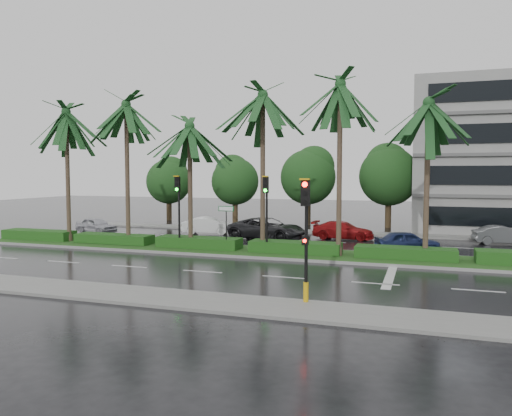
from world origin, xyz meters
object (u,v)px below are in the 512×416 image
(signal_median_left, at_px, (178,201))
(car_blue, at_px, (407,242))
(car_darkgrey, at_px, (267,229))
(car_grey, at_px, (503,235))
(car_silver, at_px, (96,225))
(car_white, at_px, (208,226))
(signal_near, at_px, (306,235))
(street_sign, at_px, (226,217))
(car_red, at_px, (343,230))

(signal_median_left, relative_size, car_blue, 1.16)
(car_darkgrey, height_order, car_grey, car_darkgrey)
(car_silver, relative_size, car_darkgrey, 0.65)
(car_blue, distance_m, car_grey, 8.09)
(car_silver, distance_m, car_grey, 29.24)
(signal_median_left, height_order, car_white, signal_median_left)
(signal_near, relative_size, car_white, 1.10)
(signal_near, relative_size, street_sign, 1.68)
(signal_near, height_order, car_white, signal_near)
(car_red, height_order, car_blue, car_blue)
(street_sign, relative_size, car_blue, 0.69)
(car_red, distance_m, car_grey, 10.37)
(car_white, bearing_deg, car_darkgrey, -117.98)
(car_white, relative_size, car_red, 0.92)
(car_blue, bearing_deg, car_white, 52.05)
(signal_near, xyz_separation_m, car_blue, (3.00, 13.39, -1.86))
(car_red, distance_m, car_blue, 6.62)
(car_red, bearing_deg, car_blue, -134.23)
(car_blue, height_order, car_grey, car_blue)
(car_silver, xyz_separation_m, car_red, (18.69, 2.66, 0.01))
(car_silver, xyz_separation_m, car_white, (8.51, 2.21, 0.04))
(signal_near, xyz_separation_m, signal_median_left, (-10.00, 9.69, 0.49))
(signal_near, bearing_deg, car_blue, 77.37)
(car_blue, bearing_deg, signal_median_left, 84.60)
(street_sign, bearing_deg, signal_near, -54.66)
(car_silver, distance_m, car_white, 8.79)
(car_silver, height_order, car_blue, car_blue)
(car_red, bearing_deg, street_sign, 149.59)
(car_red, bearing_deg, car_silver, 101.00)
(signal_near, bearing_deg, car_red, 94.70)
(street_sign, distance_m, car_grey, 18.34)
(car_silver, bearing_deg, signal_median_left, -106.35)
(car_white, xyz_separation_m, car_red, (10.19, 0.45, -0.03))
(car_silver, bearing_deg, car_darkgrey, -73.32)
(street_sign, distance_m, car_white, 9.31)
(street_sign, height_order, car_blue, street_sign)
(car_blue, bearing_deg, car_grey, -67.54)
(signal_median_left, xyz_separation_m, car_blue, (13.00, 3.70, -2.36))
(car_darkgrey, bearing_deg, street_sign, -174.15)
(signal_near, xyz_separation_m, car_red, (-1.50, 18.24, -1.88))
(car_darkgrey, xyz_separation_m, car_red, (5.00, 1.94, -0.14))
(car_silver, bearing_deg, car_grey, -69.65)
(signal_near, relative_size, car_silver, 1.21)
(signal_near, distance_m, signal_median_left, 13.93)
(signal_near, height_order, street_sign, signal_near)
(car_darkgrey, distance_m, car_grey, 15.58)
(signal_median_left, xyz_separation_m, car_darkgrey, (3.50, 6.61, -2.23))
(signal_near, xyz_separation_m, car_grey, (8.84, 18.98, -1.89))
(street_sign, height_order, car_silver, street_sign)
(car_white, bearing_deg, car_blue, -118.67)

